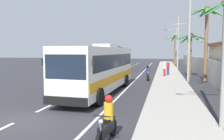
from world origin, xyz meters
TOP-DOWN VIEW (x-y plane):
  - ground_plane at (0.00, 0.00)m, footprint 160.00×160.00m
  - sidewalk_kerb at (6.80, 10.00)m, footprint 3.20×90.00m
  - lane_markings at (2.03, 14.51)m, footprint 3.44×71.00m
  - boundary_wall at (10.60, 14.00)m, footprint 0.24×60.00m
  - coach_bus_foreground at (1.73, 7.27)m, footprint 3.16×11.23m
  - coach_bus_far_lane at (-1.63, 29.17)m, footprint 3.08×12.30m
  - motorcycle_beside_bus at (4.59, 15.13)m, footprint 0.56×1.96m
  - motorcycle_trailing at (4.40, -1.30)m, footprint 0.56×1.96m
  - pedestrian_near_kerb at (6.30, 18.21)m, footprint 0.36×0.36m
  - pedestrian_midwalk at (6.73, 19.83)m, footprint 0.36×0.36m
  - utility_pole_mid at (8.58, 14.76)m, footprint 1.82×0.24m
  - utility_pole_far at (8.27, 28.83)m, footprint 3.36×0.24m
  - utility_pole_distant at (8.69, 42.89)m, footprint 3.43×0.24m
  - palm_nearest at (10.30, 15.83)m, footprint 3.14×3.21m
  - palm_second at (8.37, 39.28)m, footprint 3.93×3.57m
  - palm_third at (9.20, 18.90)m, footprint 3.71×3.10m
  - palm_fourth at (10.48, 9.63)m, footprint 3.79×3.94m

SIDE VIEW (x-z plane):
  - ground_plane at x=0.00m, z-range 0.00..0.00m
  - lane_markings at x=2.03m, z-range 0.00..0.01m
  - sidewalk_kerb at x=6.80m, z-range 0.00..0.14m
  - motorcycle_beside_bus at x=4.59m, z-range -0.14..1.42m
  - motorcycle_trailing at x=4.40m, z-range -0.15..1.44m
  - pedestrian_midwalk at x=6.73m, z-range 0.18..1.86m
  - pedestrian_near_kerb at x=6.30m, z-range 0.18..1.94m
  - boundary_wall at x=10.60m, z-range 0.00..2.25m
  - coach_bus_foreground at x=1.73m, z-range 0.07..3.66m
  - coach_bus_far_lane at x=-1.63m, z-range 0.08..3.97m
  - palm_third at x=9.20m, z-range 1.28..6.42m
  - utility_pole_distant at x=8.69m, z-range 0.30..8.34m
  - palm_second at x=8.37m, z-range 1.35..7.74m
  - utility_pole_far at x=8.27m, z-range 0.32..8.84m
  - palm_fourth at x=10.48m, z-range 1.64..8.47m
  - palm_nearest at x=10.30m, z-range 1.37..8.92m
  - utility_pole_mid at x=8.58m, z-range 0.17..10.52m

